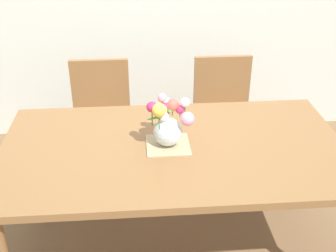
% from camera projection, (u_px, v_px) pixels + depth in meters
% --- Properties ---
extents(ground_plane, '(12.00, 12.00, 0.00)m').
position_uv_depth(ground_plane, '(173.00, 249.00, 2.65)').
color(ground_plane, brown).
extents(dining_table, '(1.85, 1.02, 0.75)m').
position_uv_depth(dining_table, '(174.00, 158.00, 2.33)').
color(dining_table, olive).
rests_on(dining_table, ground_plane).
extents(chair_left, '(0.42, 0.42, 0.90)m').
position_uv_depth(chair_left, '(101.00, 114.00, 3.12)').
color(chair_left, olive).
rests_on(chair_left, ground_plane).
extents(chair_right, '(0.42, 0.42, 0.90)m').
position_uv_depth(chair_right, '(223.00, 110.00, 3.18)').
color(chair_right, olive).
rests_on(chair_right, ground_plane).
extents(placemat, '(0.23, 0.23, 0.01)m').
position_uv_depth(placemat, '(168.00, 145.00, 2.30)').
color(placemat, tan).
rests_on(placemat, dining_table).
extents(flower_vase, '(0.24, 0.23, 0.28)m').
position_uv_depth(flower_vase, '(168.00, 122.00, 2.24)').
color(flower_vase, silver).
rests_on(flower_vase, placemat).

